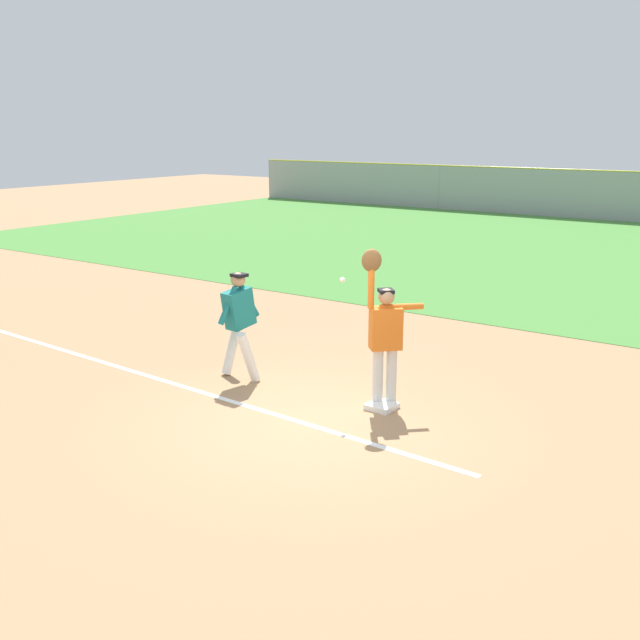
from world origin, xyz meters
TOP-DOWN VIEW (x-y plane):
  - ground_plane at (0.00, 0.00)m, footprint 76.81×76.81m
  - outfield_grass at (0.00, 15.67)m, footprint 41.62×19.07m
  - chalk_foul_line at (-3.48, 0.04)m, footprint 11.99×0.69m
  - first_base at (0.52, 0.94)m, footprint 0.39×0.39m
  - fielder at (0.46, 1.08)m, footprint 0.73×0.70m
  - runner at (-1.99, 0.81)m, footprint 0.74×0.85m
  - baseball at (-0.09, 0.84)m, footprint 0.07×0.07m
  - parked_car_white at (-3.11, 28.88)m, footprint 4.58×2.49m

SIDE VIEW (x-z plane):
  - ground_plane at x=0.00m, z-range 0.00..0.00m
  - chalk_foul_line at x=-3.48m, z-range 0.00..0.01m
  - outfield_grass at x=0.00m, z-range 0.00..0.01m
  - first_base at x=0.52m, z-range 0.00..0.08m
  - parked_car_white at x=-3.11m, z-range 0.05..1.30m
  - runner at x=-1.99m, z-range 0.14..1.86m
  - fielder at x=0.46m, z-range -0.02..2.26m
  - baseball at x=-0.09m, z-range 1.78..1.86m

